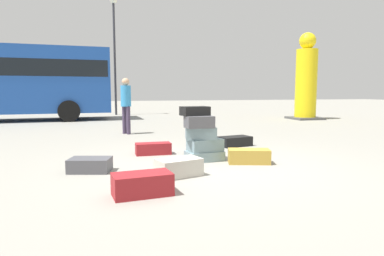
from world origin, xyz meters
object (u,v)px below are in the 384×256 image
Objects in this scene: suitcase_cream_white_trunk at (179,167)px; yellow_dummy_statue at (306,81)px; suitcase_charcoal_left_side at (90,165)px; suitcase_maroon_right_side at (153,149)px; suitcase_tan_behind_tower at (249,156)px; suitcase_black_upright_blue at (235,141)px; person_bearded_onlooker at (126,101)px; suitcase_navy_foreground_near at (202,134)px; suitcase_maroon_foreground_far at (142,184)px; suitcase_tower at (202,137)px; lamp_post at (114,39)px.

yellow_dummy_statue reaches higher than suitcase_cream_white_trunk.
suitcase_maroon_right_side is (1.19, 1.19, 0.01)m from suitcase_charcoal_left_side.
suitcase_tan_behind_tower is 0.98× the size of suitcase_black_upright_blue.
suitcase_black_upright_blue is at bearing 9.21° from person_bearded_onlooker.
suitcase_tan_behind_tower is at bearing -82.91° from suitcase_navy_foreground_near.
suitcase_maroon_foreground_far reaches higher than suitcase_cream_white_trunk.
suitcase_black_upright_blue is at bearing 35.68° from suitcase_cream_white_trunk.
yellow_dummy_statue is at bearing 31.53° from suitcase_cream_white_trunk.
suitcase_black_upright_blue is 1.03× the size of suitcase_maroon_foreground_far.
suitcase_cream_white_trunk is at bearing -132.83° from yellow_dummy_statue.
suitcase_tower is 0.60× the size of person_bearded_onlooker.
suitcase_navy_foreground_near is (0.35, 1.17, -0.10)m from suitcase_tower.
suitcase_tan_behind_tower is (1.51, -1.28, 0.01)m from suitcase_maroon_right_side.
suitcase_tower is at bearing -113.21° from suitcase_navy_foreground_near.
suitcase_tan_behind_tower is 13.94m from lamp_post.
suitcase_charcoal_left_side is 0.10× the size of lamp_post.
suitcase_tan_behind_tower is at bearing -82.46° from lamp_post.
suitcase_cream_white_trunk reaches higher than suitcase_maroon_right_side.
suitcase_tower is 4.44m from person_bearded_onlooker.
suitcase_black_upright_blue is 0.12× the size of lamp_post.
suitcase_tower is 1.49× the size of suitcase_navy_foreground_near.
lamp_post is at bearing 100.80° from suitcase_charcoal_left_side.
suitcase_maroon_foreground_far is at bearing -132.53° from yellow_dummy_statue.
suitcase_cream_white_trunk is at bearing -140.78° from suitcase_black_upright_blue.
lamp_post is (-1.01, 12.81, 3.63)m from suitcase_tower.
suitcase_tower is 1.18m from suitcase_maroon_right_side.
yellow_dummy_statue reaches higher than person_bearded_onlooker.
suitcase_tower is at bearing -46.93° from suitcase_maroon_right_side.
suitcase_charcoal_left_side is at bearing -94.12° from lamp_post.
suitcase_black_upright_blue is at bearing 92.12° from suitcase_tan_behind_tower.
lamp_post is (0.95, 13.16, 3.96)m from suitcase_charcoal_left_side.
person_bearded_onlooker reaches higher than suitcase_black_upright_blue.
suitcase_black_upright_blue is (3.19, 1.73, 0.00)m from suitcase_charcoal_left_side.
suitcase_black_upright_blue is 3.80m from person_bearded_onlooker.
person_bearded_onlooker reaches higher than suitcase_charcoal_left_side.
suitcase_black_upright_blue is 4.04m from suitcase_maroon_foreground_far.
person_bearded_onlooker reaches higher than suitcase_cream_white_trunk.
suitcase_tower is 1.38× the size of suitcase_tan_behind_tower.
lamp_post is (-1.75, 13.25, 3.94)m from suitcase_tan_behind_tower.
suitcase_cream_white_trunk reaches higher than suitcase_tan_behind_tower.
suitcase_tower is 13.35m from lamp_post.
suitcase_navy_foreground_near reaches higher than suitcase_black_upright_blue.
suitcase_maroon_right_side is 0.95× the size of suitcase_black_upright_blue.
suitcase_maroon_right_side is at bearing 156.85° from suitcase_tan_behind_tower.
person_bearded_onlooker reaches higher than suitcase_tower.
person_bearded_onlooker is at bearing 81.38° from suitcase_maroon_foreground_far.
lamp_post reaches higher than suitcase_black_upright_blue.
person_bearded_onlooker is at bearing 108.12° from suitcase_navy_foreground_near.
suitcase_black_upright_blue is (0.49, 1.82, -0.02)m from suitcase_tan_behind_tower.
yellow_dummy_statue is 0.62× the size of lamp_post.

